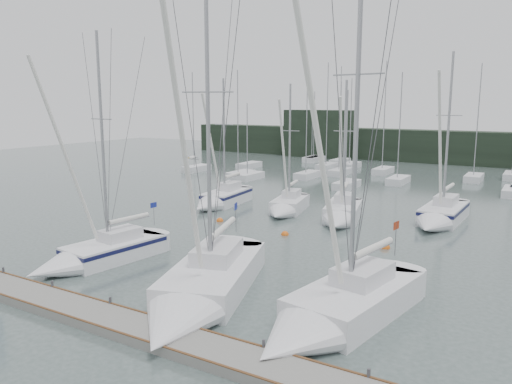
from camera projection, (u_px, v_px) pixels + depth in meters
The scene contains 16 objects.
ground at pixel (200, 291), 25.00m from camera, with size 160.00×160.00×0.00m, color #44524F.
dock at pixel (127, 325), 20.74m from camera, with size 24.00×2.00×0.40m, color slate.
far_treeline at pixel (443, 147), 76.99m from camera, with size 90.00×4.00×5.00m, color black.
far_building_left at pixel (319, 134), 85.09m from camera, with size 12.00×3.00×8.00m, color black.
mast_forest at pixel (402, 174), 62.31m from camera, with size 56.98×26.84×14.72m.
sailboat_near_left at pixel (91, 256), 28.82m from camera, with size 3.81×8.99×14.19m.
sailboat_near_center at pixel (197, 295), 22.88m from camera, with size 7.16×12.51×16.75m.
sailboat_near_right at pixel (329, 315), 20.67m from camera, with size 5.04×10.92×17.72m.
sailboat_mid_a at pixel (219, 200), 45.22m from camera, with size 3.33×8.33×12.24m.
sailboat_mid_b at pixel (286, 208), 42.24m from camera, with size 3.73×7.37×11.60m.
sailboat_mid_c at pixel (341, 215), 39.04m from camera, with size 4.20×7.70×11.82m.
sailboat_mid_d at pixel (439, 217), 38.43m from camera, with size 3.06×8.99×13.97m.
buoy_a at pixel (285, 235), 35.61m from camera, with size 0.56×0.56×0.56m, color #DC5C13.
buoy_b at pixel (385, 248), 32.42m from camera, with size 0.68×0.68×0.68m, color #DC5C13.
buoy_c at pixel (220, 221), 39.72m from camera, with size 0.56×0.56×0.56m, color #DC5C13.
seagull at pixel (192, 158), 25.85m from camera, with size 1.06×0.57×0.22m.
Camera 1 is at (14.53, -18.95, 9.36)m, focal length 35.00 mm.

